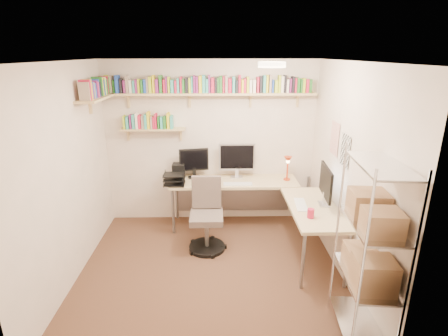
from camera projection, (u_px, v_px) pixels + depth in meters
The scene contains 6 objects.
ground at pixel (210, 270), 4.36m from camera, with size 3.20×3.20×0.00m, color #4C3620.
room_shell at pixel (209, 151), 3.87m from camera, with size 3.24×3.04×2.52m.
wall_shelves at pixel (181, 94), 4.94m from camera, with size 3.12×1.09×0.80m.
corner_desk at pixel (244, 187), 5.05m from camera, with size 2.29×1.94×1.29m.
office_chair at pixel (207, 220), 4.76m from camera, with size 0.52×0.53×1.00m.
wire_rack at pixel (370, 244), 3.02m from camera, with size 0.45×0.82×1.82m.
Camera 1 is at (0.10, -3.74, 2.59)m, focal length 28.00 mm.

